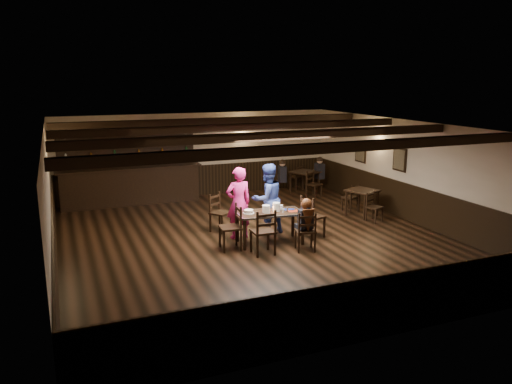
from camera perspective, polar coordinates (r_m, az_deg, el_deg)
name	(u,v)px	position (r m, az deg, el deg)	size (l,w,h in m)	color
ground	(256,240)	(12.04, 0.00, -5.46)	(10.00, 10.00, 0.00)	black
room_shell	(256,168)	(11.64, -0.03, 2.78)	(9.02, 10.02, 2.71)	beige
dining_table	(270,216)	(11.61, 1.60, -2.71)	(1.58, 0.89, 0.75)	black
chair_near_left	(265,229)	(10.84, 0.98, -4.22)	(0.49, 0.46, 1.03)	black
chair_near_right	(306,229)	(11.13, 5.76, -4.19)	(0.51, 0.50, 0.91)	black
chair_end_left	(234,223)	(11.24, -2.53, -3.61)	(0.49, 0.52, 1.03)	black
chair_end_right	(310,214)	(12.09, 6.21, -2.46)	(0.57, 0.59, 1.03)	black
chair_far_pushed	(218,209)	(12.59, -4.37, -1.96)	(0.62, 0.61, 0.97)	black
woman_pink	(238,203)	(11.94, -2.02, -1.26)	(0.64, 0.42, 1.74)	#F33492
man_blue	(267,199)	(12.28, 1.29, -0.81)	(0.86, 0.67, 1.76)	navy
seated_person	(306,216)	(11.11, 5.75, -2.74)	(0.32, 0.48, 0.77)	black
cake	(249,212)	(11.47, -0.84, -2.26)	(0.27, 0.27, 0.09)	white
plate_stack_a	(266,209)	(11.53, 1.18, -1.94)	(0.18, 0.18, 0.17)	white
plate_stack_b	(276,207)	(11.66, 2.35, -1.70)	(0.17, 0.17, 0.20)	white
tea_light	(269,210)	(11.68, 1.53, -2.07)	(0.06, 0.06, 0.06)	#A5A8AD
salt_shaker	(283,211)	(11.57, 3.14, -2.13)	(0.04, 0.04, 0.09)	silver
pepper_shaker	(287,209)	(11.65, 3.60, -2.00)	(0.04, 0.04, 0.10)	#A5A8AD
drink_glass	(282,207)	(11.78, 2.94, -1.76)	(0.08, 0.08, 0.12)	silver
menu_red	(293,211)	(11.71, 4.29, -2.16)	(0.26, 0.18, 0.00)	maroon
menu_blue	(289,209)	(11.84, 3.77, -1.99)	(0.27, 0.19, 0.00)	#101A50
bar_counter	(130,180)	(15.74, -14.18, 1.30)	(4.30, 0.70, 2.20)	black
back_table_a	(362,194)	(14.20, 12.05, -0.17)	(0.97, 0.97, 0.75)	black
back_table_b	(305,174)	(16.70, 5.60, 2.03)	(1.08, 1.08, 0.75)	black
bg_patron_left	(282,171)	(16.27, 3.02, 2.44)	(0.28, 0.39, 0.74)	black
bg_patron_right	(320,168)	(16.90, 7.27, 2.76)	(0.22, 0.36, 0.74)	black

